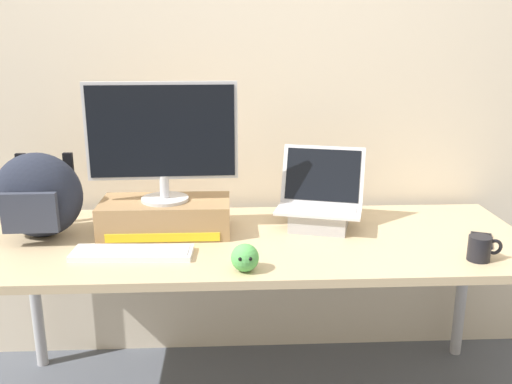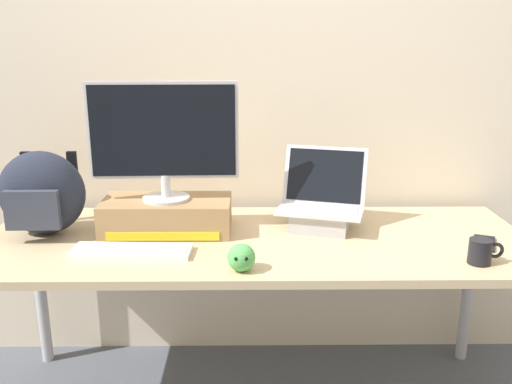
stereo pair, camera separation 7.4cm
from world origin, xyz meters
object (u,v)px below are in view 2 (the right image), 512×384
at_px(messenger_backpack, 42,193).
at_px(cell_phone, 484,243).
at_px(toner_box_yellow, 167,215).
at_px(coffee_mug, 481,251).
at_px(plush_toy, 241,257).
at_px(desktop_monitor, 163,137).
at_px(open_laptop, 321,211).
at_px(external_keyboard, 132,251).

xyz_separation_m(messenger_backpack, cell_phone, (1.65, -0.13, -0.16)).
relative_size(toner_box_yellow, messenger_backpack, 1.50).
height_order(coffee_mug, plush_toy, plush_toy).
relative_size(desktop_monitor, messenger_backpack, 1.71).
bearing_deg(desktop_monitor, cell_phone, -9.24).
height_order(open_laptop, plush_toy, open_laptop).
xyz_separation_m(open_laptop, plush_toy, (-0.31, -0.42, -0.02)).
height_order(messenger_backpack, plush_toy, messenger_backpack).
distance_m(external_keyboard, plush_toy, 0.42).
xyz_separation_m(coffee_mug, cell_phone, (0.09, 0.18, -0.04)).
distance_m(messenger_backpack, plush_toy, 0.85).
relative_size(toner_box_yellow, open_laptop, 1.30).
bearing_deg(desktop_monitor, external_keyboard, -112.42).
height_order(open_laptop, external_keyboard, open_laptop).
height_order(external_keyboard, messenger_backpack, messenger_backpack).
xyz_separation_m(open_laptop, external_keyboard, (-0.70, -0.27, -0.06)).
xyz_separation_m(cell_phone, plush_toy, (-0.89, -0.23, 0.04)).
xyz_separation_m(external_keyboard, coffee_mug, (1.19, -0.10, 0.03)).
height_order(coffee_mug, cell_phone, coffee_mug).
bearing_deg(coffee_mug, messenger_backpack, 168.78).
relative_size(open_laptop, cell_phone, 2.22).
relative_size(external_keyboard, coffee_mug, 3.57).
relative_size(open_laptop, plush_toy, 4.15).
height_order(external_keyboard, coffee_mug, coffee_mug).
distance_m(external_keyboard, messenger_backpack, 0.46).
relative_size(coffee_mug, cell_phone, 0.69).
height_order(toner_box_yellow, cell_phone, toner_box_yellow).
distance_m(toner_box_yellow, messenger_backpack, 0.48).
xyz_separation_m(toner_box_yellow, open_laptop, (0.61, 0.03, 0.00)).
distance_m(cell_phone, plush_toy, 0.92).
relative_size(toner_box_yellow, external_keyboard, 1.17).
bearing_deg(toner_box_yellow, desktop_monitor, -87.94).
height_order(desktop_monitor, coffee_mug, desktop_monitor).
bearing_deg(open_laptop, messenger_backpack, -160.97).
bearing_deg(coffee_mug, plush_toy, -176.37).
bearing_deg(external_keyboard, messenger_backpack, 153.22).
bearing_deg(messenger_backpack, toner_box_yellow, 2.34).
xyz_separation_m(desktop_monitor, open_laptop, (0.61, 0.03, -0.30)).
bearing_deg(plush_toy, desktop_monitor, 127.36).
relative_size(toner_box_yellow, plush_toy, 5.38).
height_order(external_keyboard, cell_phone, external_keyboard).
bearing_deg(cell_phone, coffee_mug, -92.51).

